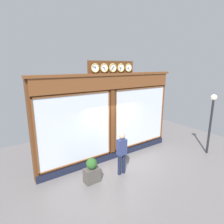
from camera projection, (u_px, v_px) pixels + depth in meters
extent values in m
plane|color=slate|center=(159.00, 191.00, 6.41)|extent=(14.00, 14.00, 0.00)
cube|color=#5B3319|center=(110.00, 119.00, 8.31)|extent=(6.68, 0.30, 3.76)
cube|color=#191E33|center=(112.00, 156.00, 8.59)|extent=(6.68, 0.08, 0.28)
cube|color=brown|center=(113.00, 82.00, 7.77)|extent=(6.55, 0.08, 0.56)
cube|color=brown|center=(112.00, 74.00, 7.71)|extent=(6.82, 0.20, 0.10)
cube|color=silver|center=(141.00, 116.00, 9.15)|extent=(2.99, 0.02, 2.69)
cube|color=brown|center=(142.00, 88.00, 8.80)|extent=(3.09, 0.04, 0.05)
cube|color=brown|center=(140.00, 143.00, 9.46)|extent=(3.09, 0.04, 0.05)
cube|color=brown|center=(162.00, 112.00, 9.98)|extent=(0.05, 0.04, 2.79)
cube|color=brown|center=(116.00, 122.00, 8.29)|extent=(0.05, 0.04, 2.79)
cube|color=silver|center=(76.00, 130.00, 7.27)|extent=(2.99, 0.02, 2.69)
cube|color=brown|center=(75.00, 95.00, 6.92)|extent=(3.09, 0.04, 0.05)
cube|color=brown|center=(78.00, 162.00, 7.58)|extent=(3.09, 0.04, 0.05)
cube|color=brown|center=(35.00, 138.00, 6.41)|extent=(0.05, 0.04, 2.79)
cube|color=brown|center=(109.00, 123.00, 8.10)|extent=(0.05, 0.04, 2.79)
cube|color=#5B3319|center=(112.00, 122.00, 8.20)|extent=(0.20, 0.10, 2.79)
cube|color=#5B3319|center=(112.00, 68.00, 7.68)|extent=(2.20, 0.06, 0.56)
cylinder|color=white|center=(129.00, 68.00, 8.07)|extent=(0.29, 0.02, 0.29)
torus|color=gold|center=(129.00, 68.00, 8.07)|extent=(0.35, 0.04, 0.35)
cube|color=black|center=(128.00, 68.00, 8.04)|extent=(0.08, 0.01, 0.04)
cube|color=black|center=(129.00, 69.00, 8.08)|extent=(0.04, 0.01, 0.12)
sphere|color=black|center=(129.00, 68.00, 8.06)|extent=(0.02, 0.02, 0.02)
cylinder|color=white|center=(121.00, 68.00, 7.84)|extent=(0.29, 0.02, 0.29)
torus|color=gold|center=(121.00, 68.00, 7.84)|extent=(0.36, 0.04, 0.36)
cube|color=black|center=(120.00, 68.00, 7.81)|extent=(0.08, 0.01, 0.02)
cube|color=black|center=(121.00, 69.00, 7.83)|extent=(0.07, 0.01, 0.11)
sphere|color=black|center=(121.00, 68.00, 7.83)|extent=(0.02, 0.02, 0.02)
cylinder|color=white|center=(113.00, 68.00, 7.61)|extent=(0.29, 0.02, 0.29)
torus|color=gold|center=(113.00, 68.00, 7.61)|extent=(0.37, 0.05, 0.37)
cube|color=black|center=(114.00, 67.00, 7.61)|extent=(0.06, 0.01, 0.07)
cube|color=black|center=(112.00, 69.00, 7.59)|extent=(0.08, 0.01, 0.11)
sphere|color=black|center=(113.00, 68.00, 7.60)|extent=(0.02, 0.02, 0.02)
cylinder|color=white|center=(104.00, 68.00, 7.39)|extent=(0.29, 0.02, 0.29)
torus|color=gold|center=(104.00, 68.00, 7.38)|extent=(0.36, 0.04, 0.36)
cube|color=black|center=(104.00, 68.00, 7.35)|extent=(0.08, 0.01, 0.03)
cube|color=black|center=(105.00, 69.00, 7.40)|extent=(0.05, 0.01, 0.12)
sphere|color=black|center=(105.00, 68.00, 7.37)|extent=(0.02, 0.02, 0.02)
cylinder|color=white|center=(95.00, 68.00, 7.16)|extent=(0.29, 0.02, 0.29)
torus|color=gold|center=(95.00, 68.00, 7.15)|extent=(0.35, 0.04, 0.35)
cube|color=black|center=(95.00, 67.00, 7.13)|extent=(0.03, 0.01, 0.08)
cube|color=black|center=(94.00, 67.00, 7.11)|extent=(0.12, 0.01, 0.06)
sphere|color=black|center=(95.00, 68.00, 7.14)|extent=(0.02, 0.02, 0.02)
cylinder|color=#191E38|center=(119.00, 165.00, 7.30)|extent=(0.14, 0.14, 0.82)
cylinder|color=#191E38|center=(124.00, 163.00, 7.41)|extent=(0.14, 0.14, 0.82)
cube|color=navy|center=(122.00, 147.00, 7.18)|extent=(0.37, 0.23, 0.62)
sphere|color=tan|center=(122.00, 136.00, 7.07)|extent=(0.22, 0.22, 0.22)
cylinder|color=black|center=(210.00, 128.00, 8.89)|extent=(0.10, 0.10, 2.61)
sphere|color=#F4EFCC|center=(214.00, 97.00, 8.54)|extent=(0.28, 0.28, 0.28)
cube|color=#4C4742|center=(92.00, 175.00, 6.86)|extent=(0.56, 0.36, 0.54)
sphere|color=#285623|center=(92.00, 164.00, 6.74)|extent=(0.40, 0.40, 0.40)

